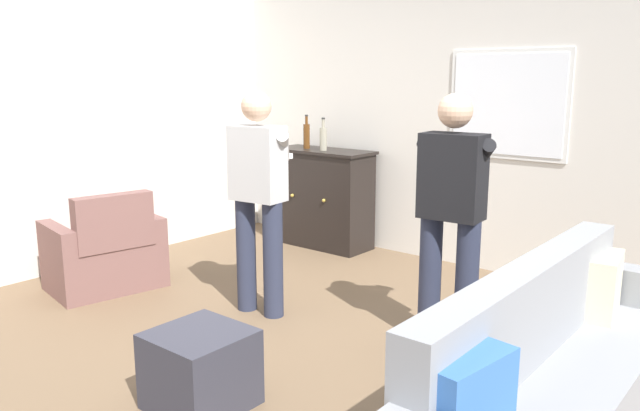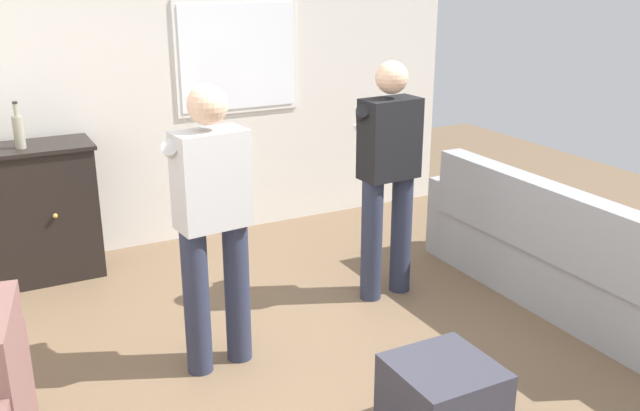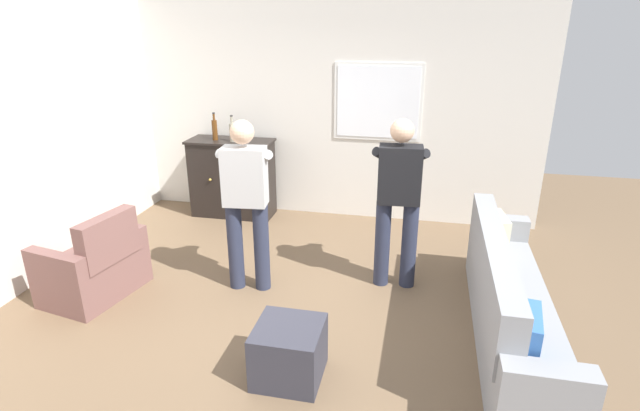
# 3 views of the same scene
# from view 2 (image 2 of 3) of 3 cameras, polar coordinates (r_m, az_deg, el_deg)

# --- Properties ---
(ground) EXTENTS (10.40, 10.40, 0.00)m
(ground) POSITION_cam_2_polar(r_m,az_deg,el_deg) (4.20, 0.33, -14.05)
(ground) COLOR brown
(wall_back_with_window) EXTENTS (5.20, 0.15, 2.80)m
(wall_back_with_window) POSITION_cam_2_polar(r_m,az_deg,el_deg) (6.08, -11.50, 10.13)
(wall_back_with_window) COLOR silver
(wall_back_with_window) RESTS_ON ground
(couch) EXTENTS (0.57, 2.55, 0.90)m
(couch) POSITION_cam_2_polar(r_m,az_deg,el_deg) (5.18, 18.88, -4.23)
(couch) COLOR gray
(couch) RESTS_ON ground
(sideboard_cabinet) EXTENTS (1.11, 0.49, 1.03)m
(sideboard_cabinet) POSITION_cam_2_polar(r_m,az_deg,el_deg) (5.71, -22.83, -0.72)
(sideboard_cabinet) COLOR black
(sideboard_cabinet) RESTS_ON ground
(bottle_liquor_amber) EXTENTS (0.08, 0.08, 0.34)m
(bottle_liquor_amber) POSITION_cam_2_polar(r_m,az_deg,el_deg) (5.49, -22.97, 5.54)
(bottle_liquor_amber) COLOR gray
(bottle_liquor_amber) RESTS_ON sideboard_cabinet
(ottoman) EXTENTS (0.49, 0.49, 0.43)m
(ottoman) POSITION_cam_2_polar(r_m,az_deg,el_deg) (3.71, 9.75, -15.29)
(ottoman) COLOR #33333D
(ottoman) RESTS_ON ground
(person_standing_left) EXTENTS (0.55, 0.49, 1.68)m
(person_standing_left) POSITION_cam_2_polar(r_m,az_deg,el_deg) (4.04, -8.62, -0.85)
(person_standing_left) COLOR #282D42
(person_standing_left) RESTS_ON ground
(person_standing_right) EXTENTS (0.56, 0.49, 1.68)m
(person_standing_right) POSITION_cam_2_polar(r_m,az_deg,el_deg) (4.93, 5.44, 2.90)
(person_standing_right) COLOR #282D42
(person_standing_right) RESTS_ON ground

